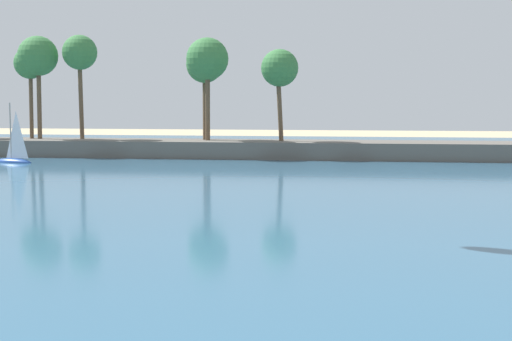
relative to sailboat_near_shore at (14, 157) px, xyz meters
name	(u,v)px	position (x,y,z in m)	size (l,w,h in m)	color
sea	(311,169)	(28.62, -2.27, -0.58)	(220.00, 101.49, 0.06)	#33607F
palm_headland	(261,124)	(22.82, 8.65, 2.89)	(96.12, 6.47, 12.92)	#605B54
sailboat_near_shore	(14,157)	(0.00, 0.00, 0.00)	(4.43, 2.41, 6.15)	#234793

